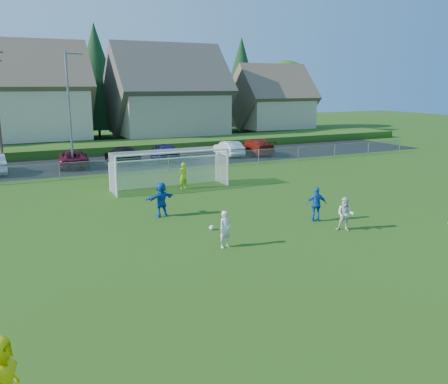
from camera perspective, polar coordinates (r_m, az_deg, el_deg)
The scene contains 20 objects.
ground at distance 17.04m, azimuth 11.96°, elevation -10.03°, with size 160.00×160.00×0.00m, color #193D0C.
asphalt_lot at distance 41.51m, azimuth -11.81°, elevation 3.52°, with size 60.00×60.00×0.00m, color black.
grass_embankment at distance 48.70m, azimuth -14.01°, elevation 5.23°, with size 70.00×6.00×0.80m, color #1E420F.
soccer_ball at distance 21.82m, azimuth -1.51°, elevation -4.31°, with size 0.22×0.22×0.22m, color white.
referee at distance 10.84m, azimuth -25.16°, elevation -19.79°, with size 0.90×0.58×1.83m, color yellow.
player_white_a at distance 19.37m, azimuth 0.16°, elevation -4.50°, with size 0.56×0.37×1.54m, color silver.
player_white_b at distance 22.22m, azimuth 14.37°, elevation -2.59°, with size 0.76×0.59×1.56m, color silver.
player_blue_a at distance 23.44m, azimuth 11.07°, elevation -1.46°, with size 0.99×0.41×1.69m, color #124CAE.
player_blue_b at distance 24.06m, azimuth -7.57°, elevation -0.88°, with size 1.64×0.52×1.76m, color #124CAE.
goalkeeper at distance 30.27m, azimuth -4.95°, elevation 1.96°, with size 0.62×0.41×1.69m, color #AEDF1A.
car_c at distance 40.17m, azimuth -17.67°, elevation 3.85°, with size 2.24×4.87×1.35m, color #5A0A1C.
car_d at distance 40.98m, azimuth -12.09°, elevation 4.39°, with size 2.00×4.91×1.43m, color black.
car_e at distance 41.72m, azimuth -7.21°, elevation 4.84°, with size 1.88×4.67×1.59m, color #19164D.
car_f at distance 44.26m, azimuth 0.57°, elevation 5.26°, with size 1.46×4.20×1.38m, color white.
car_g at distance 45.31m, azimuth 3.73°, elevation 5.49°, with size 2.11×5.20×1.51m, color maroon.
soccer_goal at distance 30.40m, azimuth -6.62°, elevation 3.46°, with size 7.42×1.90×2.50m.
chainlink_fence at distance 36.17m, azimuth -9.71°, elevation 3.25°, with size 52.06×0.06×1.20m.
streetlight at distance 38.72m, azimuth -18.06°, elevation 9.71°, with size 1.38×0.18×9.00m.
houses_row at distance 56.02m, azimuth -14.02°, elevation 13.29°, with size 53.90×11.45×13.27m.
tree_row at distance 62.00m, azimuth -16.10°, elevation 12.71°, with size 65.98×12.36×13.80m.
Camera 1 is at (-9.81, -12.30, 6.55)m, focal length 38.00 mm.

